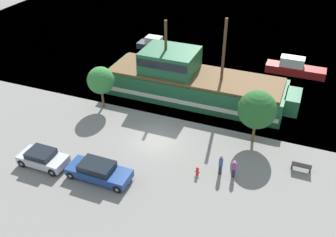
# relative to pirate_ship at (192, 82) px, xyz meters

# --- Properties ---
(ground_plane) EXTENTS (160.00, 160.00, 0.00)m
(ground_plane) POSITION_rel_pirate_ship_xyz_m (-0.42, -8.55, -1.75)
(ground_plane) COLOR gray
(water_surface) EXTENTS (80.00, 80.00, 0.00)m
(water_surface) POSITION_rel_pirate_ship_xyz_m (-0.42, 35.45, -1.75)
(water_surface) COLOR slate
(water_surface) RESTS_ON ground
(pirate_ship) EXTENTS (19.63, 5.70, 8.84)m
(pirate_ship) POSITION_rel_pirate_ship_xyz_m (0.00, 0.00, 0.00)
(pirate_ship) COLOR #1E5633
(pirate_ship) RESTS_ON water_surface
(moored_boat_dockside) EXTENTS (6.75, 1.84, 2.01)m
(moored_boat_dockside) POSITION_rel_pirate_ship_xyz_m (9.49, 9.62, -1.01)
(moored_boat_dockside) COLOR maroon
(moored_boat_dockside) RESTS_ON water_surface
(moored_boat_outer) EXTENTS (5.19, 1.89, 1.63)m
(moored_boat_outer) POSITION_rel_pirate_ship_xyz_m (-8.57, 10.60, -1.15)
(moored_boat_outer) COLOR #2D333D
(moored_boat_outer) RESTS_ON water_surface
(parked_car_curb_front) EXTENTS (3.92, 1.92, 1.37)m
(parked_car_curb_front) POSITION_rel_pirate_ship_xyz_m (-7.54, -14.90, -1.05)
(parked_car_curb_front) COLOR #B7BCC6
(parked_car_curb_front) RESTS_ON ground_plane
(parked_car_curb_mid) EXTENTS (4.99, 1.99, 1.40)m
(parked_car_curb_mid) POSITION_rel_pirate_ship_xyz_m (-2.57, -14.62, -1.04)
(parked_car_curb_mid) COLOR navy
(parked_car_curb_mid) RESTS_ON ground_plane
(fire_hydrant) EXTENTS (0.42, 0.25, 0.76)m
(fire_hydrant) POSITION_rel_pirate_ship_xyz_m (4.37, -11.52, -1.34)
(fire_hydrant) COLOR red
(fire_hydrant) RESTS_ON ground_plane
(bench_promenade_east) EXTENTS (1.50, 0.45, 0.85)m
(bench_promenade_east) POSITION_rel_pirate_ship_xyz_m (11.84, -7.99, -1.32)
(bench_promenade_east) COLOR #4C4742
(bench_promenade_east) RESTS_ON ground_plane
(pedestrian_walking_near) EXTENTS (0.32, 0.32, 1.74)m
(pedestrian_walking_near) POSITION_rel_pirate_ship_xyz_m (5.97, -10.69, -0.87)
(pedestrian_walking_near) COLOR #232838
(pedestrian_walking_near) RESTS_ON ground_plane
(pedestrian_walking_far) EXTENTS (0.32, 0.32, 1.57)m
(pedestrian_walking_far) POSITION_rel_pirate_ship_xyz_m (7.01, -10.66, -0.96)
(pedestrian_walking_far) COLOR #232838
(pedestrian_walking_far) RESTS_ON ground_plane
(tree_row_east) EXTENTS (2.67, 2.67, 4.32)m
(tree_row_east) POSITION_rel_pirate_ship_xyz_m (-7.60, -5.20, 1.23)
(tree_row_east) COLOR brown
(tree_row_east) RESTS_ON ground_plane
(tree_row_mideast) EXTENTS (3.27, 3.27, 4.92)m
(tree_row_mideast) POSITION_rel_pirate_ship_xyz_m (7.54, -5.54, 1.53)
(tree_row_mideast) COLOR brown
(tree_row_mideast) RESTS_ON ground_plane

